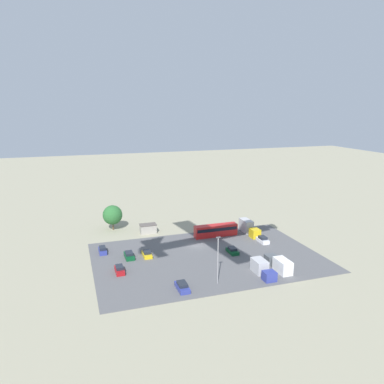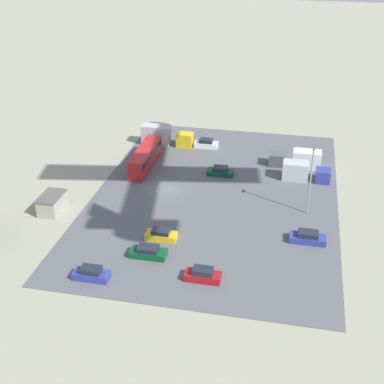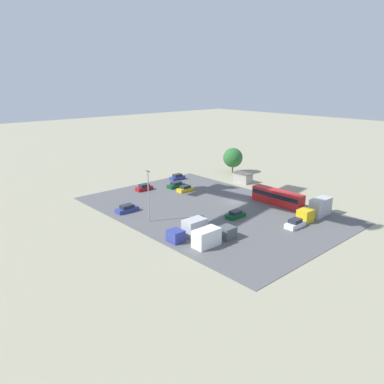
{
  "view_description": "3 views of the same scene",
  "coord_description": "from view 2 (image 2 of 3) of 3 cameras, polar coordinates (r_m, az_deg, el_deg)",
  "views": [
    {
      "loc": [
        29.47,
        85.0,
        34.76
      ],
      "look_at": [
        10.68,
        28.39,
        21.12
      ],
      "focal_mm": 35.0,
      "sensor_mm": 36.0,
      "label": 1
    },
    {
      "loc": [
        69.39,
        18.59,
        37.51
      ],
      "look_at": [
        3.75,
        4.78,
        2.09
      ],
      "focal_mm": 50.0,
      "sensor_mm": 36.0,
      "label": 2
    },
    {
      "loc": [
        -52.08,
        59.28,
        25.81
      ],
      "look_at": [
        1.74,
        11.08,
        4.16
      ],
      "focal_mm": 35.0,
      "sensor_mm": 36.0,
      "label": 3
    }
  ],
  "objects": [
    {
      "name": "parking_lot_surface",
      "position": [
        79.62,
        2.57,
        -0.27
      ],
      "size": [
        52.62,
        35.35,
        0.08
      ],
      "color": "#565659",
      "rests_on": "ground"
    },
    {
      "name": "parked_car_2",
      "position": [
        61.58,
        1.17,
        -8.85
      ],
      "size": [
        1.78,
        4.14,
        1.55
      ],
      "color": "maroon",
      "rests_on": "ground"
    },
    {
      "name": "bus",
      "position": [
        88.0,
        -5.01,
        3.79
      ],
      "size": [
        11.99,
        2.46,
        3.21
      ],
      "rotation": [
        0.0,
        0.0,
        1.57
      ],
      "color": "red",
      "rests_on": "ground"
    },
    {
      "name": "parked_car_0",
      "position": [
        65.64,
        -4.69,
        -6.41
      ],
      "size": [
        1.99,
        4.5,
        1.42
      ],
      "color": "#0C4723",
      "rests_on": "ground"
    },
    {
      "name": "ground_plane",
      "position": [
        81.04,
        -2.76,
        0.23
      ],
      "size": [
        400.0,
        400.0,
        0.0
      ],
      "primitive_type": "plane",
      "color": "gray"
    },
    {
      "name": "parked_truck_2",
      "position": [
        85.13,
        11.77,
        2.11
      ],
      "size": [
        2.51,
        7.33,
        2.85
      ],
      "color": "navy",
      "rests_on": "ground"
    },
    {
      "name": "parked_truck_0",
      "position": [
        96.37,
        -2.99,
        5.97
      ],
      "size": [
        2.32,
        9.2,
        3.48
      ],
      "color": "gold",
      "rests_on": "ground"
    },
    {
      "name": "parked_car_5",
      "position": [
        85.29,
        3.04,
        2.21
      ],
      "size": [
        1.9,
        4.1,
        1.41
      ],
      "color": "#0C4723",
      "rests_on": "ground"
    },
    {
      "name": "shed_building",
      "position": [
        77.08,
        -14.71,
        -1.19
      ],
      "size": [
        4.65,
        2.95,
        2.55
      ],
      "color": "#9E998E",
      "rests_on": "ground"
    },
    {
      "name": "parked_car_1",
      "position": [
        68.81,
        -3.31,
        -4.58
      ],
      "size": [
        1.88,
        4.02,
        1.41
      ],
      "rotation": [
        0.0,
        0.0,
        3.14
      ],
      "color": "gold",
      "rests_on": "ground"
    },
    {
      "name": "parked_car_6",
      "position": [
        62.81,
        -10.68,
        -8.58
      ],
      "size": [
        1.74,
        4.19,
        1.54
      ],
      "color": "navy",
      "rests_on": "ground"
    },
    {
      "name": "parked_car_4",
      "position": [
        95.46,
        1.52,
        5.17
      ],
      "size": [
        1.92,
        4.14,
        1.58
      ],
      "color": "silver",
      "rests_on": "ground"
    },
    {
      "name": "parked_car_3",
      "position": [
        69.68,
        12.24,
        -4.77
      ],
      "size": [
        2.0,
        4.6,
        1.47
      ],
      "rotation": [
        0.0,
        0.0,
        3.14
      ],
      "color": "navy",
      "rests_on": "ground"
    },
    {
      "name": "parked_truck_1",
      "position": [
        89.36,
        11.27,
        3.45
      ],
      "size": [
        2.43,
        8.35,
        2.9
      ],
      "rotation": [
        0.0,
        0.0,
        3.14
      ],
      "color": "#4C5156",
      "rests_on": "ground"
    },
    {
      "name": "light_pole_lot_centre",
      "position": [
        73.92,
        12.54,
        1.43
      ],
      "size": [
        0.9,
        0.28,
        9.87
      ],
      "color": "gray",
      "rests_on": "ground"
    }
  ]
}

